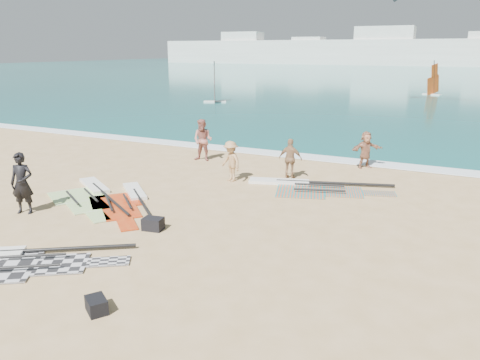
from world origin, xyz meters
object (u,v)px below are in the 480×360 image
at_px(rig_green, 90,194).
at_px(beachgoer_mid, 231,161).
at_px(rig_orange, 307,187).
at_px(rig_grey, 15,260).
at_px(beachgoer_right, 366,150).
at_px(beachgoer_back, 290,159).
at_px(gear_bag_near, 153,224).
at_px(beachgoer_left, 203,140).
at_px(gear_bag_far, 96,305).
at_px(rig_red, 127,200).
at_px(person_wetsuit, 22,183).

relative_size(rig_green, beachgoer_mid, 2.80).
bearing_deg(rig_orange, rig_grey, -132.89).
bearing_deg(rig_green, beachgoer_right, 78.86).
bearing_deg(rig_green, rig_grey, -33.63).
bearing_deg(beachgoer_back, beachgoer_right, -131.48).
bearing_deg(gear_bag_near, rig_orange, 66.13).
relative_size(rig_green, gear_bag_near, 7.94).
relative_size(beachgoer_left, beachgoer_back, 1.19).
xyz_separation_m(rig_green, gear_bag_far, (5.70, -5.85, 0.10)).
relative_size(rig_red, beachgoer_right, 2.54).
distance_m(gear_bag_near, person_wetsuit, 4.70).
relative_size(gear_bag_far, beachgoer_back, 0.31).
distance_m(rig_orange, beachgoer_mid, 3.18).
relative_size(gear_bag_near, gear_bag_far, 1.12).
bearing_deg(gear_bag_near, beachgoer_left, 110.89).
distance_m(beachgoer_mid, beachgoer_back, 2.44).
xyz_separation_m(rig_orange, person_wetsuit, (-7.29, -6.73, 0.95)).
height_order(rig_orange, rig_red, rig_orange).
height_order(rig_grey, rig_green, rig_green).
bearing_deg(beachgoer_left, rig_orange, -25.50).
relative_size(beachgoer_left, beachgoer_right, 1.20).
bearing_deg(gear_bag_near, rig_red, 143.82).
height_order(rig_green, person_wetsuit, person_wetsuit).
bearing_deg(beachgoer_right, beachgoer_left, 151.10).
bearing_deg(beachgoer_left, rig_grey, -88.60).
bearing_deg(rig_red, rig_orange, 82.89).
xyz_separation_m(rig_grey, rig_red, (-0.56, 5.00, -0.00)).
relative_size(rig_grey, beachgoer_right, 2.90).
relative_size(rig_red, beachgoer_left, 2.11).
relative_size(gear_bag_far, beachgoer_mid, 0.31).
bearing_deg(beachgoer_right, rig_red, -171.27).
bearing_deg(beachgoer_left, beachgoer_mid, -47.96).
bearing_deg(beachgoer_back, gear_bag_near, 72.05).
xyz_separation_m(person_wetsuit, beachgoer_right, (8.60, 10.88, -0.18)).
xyz_separation_m(person_wetsuit, beachgoer_back, (6.23, 7.70, -0.17)).
height_order(rig_green, beachgoer_left, beachgoer_left).
height_order(rig_grey, beachgoer_left, beachgoer_left).
xyz_separation_m(rig_grey, beachgoer_mid, (1.46, 8.94, 0.77)).
xyz_separation_m(gear_bag_near, beachgoer_mid, (-0.35, 5.68, 0.63)).
bearing_deg(gear_bag_near, person_wetsuit, -172.29).
bearing_deg(beachgoer_back, person_wetsuit, 46.16).
bearing_deg(beachgoer_mid, rig_grey, -71.70).
relative_size(rig_red, beachgoer_back, 2.52).
bearing_deg(rig_orange, rig_red, -156.42).
bearing_deg(beachgoer_left, gear_bag_far, -74.09).
distance_m(gear_bag_near, beachgoer_left, 8.88).
distance_m(gear_bag_near, beachgoer_right, 11.04).
xyz_separation_m(rig_orange, beachgoer_left, (-5.86, 2.16, 0.94)).
distance_m(rig_green, rig_red, 1.67).
height_order(gear_bag_far, beachgoer_left, beachgoer_left).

